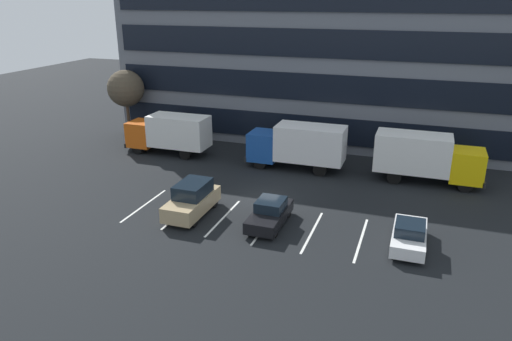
# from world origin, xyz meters

# --- Properties ---
(ground_plane) EXTENTS (120.00, 120.00, 0.00)m
(ground_plane) POSITION_xyz_m (0.00, 0.00, 0.00)
(ground_plane) COLOR black
(office_building) EXTENTS (36.96, 12.96, 14.40)m
(office_building) POSITION_xyz_m (0.00, 17.95, 7.20)
(office_building) COLOR slate
(office_building) RESTS_ON ground_plane
(lot_markings) EXTENTS (14.14, 5.40, 0.01)m
(lot_markings) POSITION_xyz_m (-0.00, -3.56, 0.00)
(lot_markings) COLOR silver
(lot_markings) RESTS_ON ground_plane
(box_truck_blue) EXTENTS (7.63, 2.53, 3.54)m
(box_truck_blue) POSITION_xyz_m (0.61, 6.64, 1.99)
(box_truck_blue) COLOR #194799
(box_truck_blue) RESTS_ON ground_plane
(box_truck_yellow) EXTENTS (7.63, 2.53, 3.54)m
(box_truck_yellow) POSITION_xyz_m (10.06, 6.88, 1.99)
(box_truck_yellow) COLOR yellow
(box_truck_yellow) RESTS_ON ground_plane
(box_truck_orange) EXTENTS (7.31, 2.42, 3.39)m
(box_truck_orange) POSITION_xyz_m (-10.72, 6.71, 1.91)
(box_truck_orange) COLOR #D85914
(box_truck_orange) RESTS_ON ground_plane
(suv_tan) EXTENTS (1.94, 4.57, 2.07)m
(suv_tan) POSITION_xyz_m (-3.41, -3.70, 1.00)
(suv_tan) COLOR tan
(suv_tan) RESTS_ON ground_plane
(sedan_black) EXTENTS (1.79, 4.27, 1.53)m
(sedan_black) POSITION_xyz_m (1.58, -3.47, 0.72)
(sedan_black) COLOR black
(sedan_black) RESTS_ON ground_plane
(sedan_white) EXTENTS (1.75, 4.19, 1.50)m
(sedan_white) POSITION_xyz_m (9.53, -3.54, 0.71)
(sedan_white) COLOR white
(sedan_white) RESTS_ON ground_plane
(bare_tree) EXTENTS (3.41, 3.41, 6.40)m
(bare_tree) POSITION_xyz_m (-17.00, 10.07, 4.67)
(bare_tree) COLOR #473323
(bare_tree) RESTS_ON ground_plane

